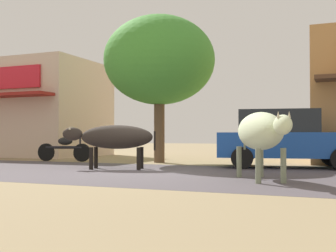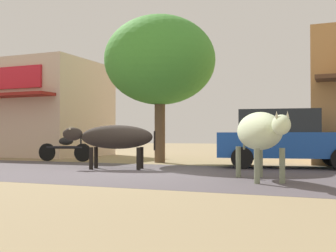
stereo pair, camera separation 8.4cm
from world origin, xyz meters
name	(u,v)px [view 1 (the left image)]	position (x,y,z in m)	size (l,w,h in m)	color
ground	(141,173)	(0.00, 0.00, 0.00)	(80.00, 80.00, 0.00)	#96835E
asphalt_road	(141,173)	(0.00, 0.00, 0.00)	(72.00, 5.85, 0.00)	#50494F
storefront_left_cafe	(11,110)	(-9.93, 6.50, 2.11)	(8.58, 5.29, 4.22)	beige
roadside_tree	(159,61)	(-1.19, 3.88, 3.47)	(3.78, 3.78, 5.00)	brown
parked_hatchback_car	(285,138)	(3.07, 3.14, 0.84)	(4.19, 2.48, 1.64)	#1A49A4
parked_motorcycle	(65,148)	(-4.55, 3.19, 0.47)	(2.04, 0.31, 1.07)	black
cow_near_brown	(114,137)	(-1.18, 0.75, 0.86)	(2.54, 1.19, 1.20)	#2B2520
cow_far_dark	(261,132)	(3.04, -0.74, 0.99)	(1.64, 2.44, 1.39)	beige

